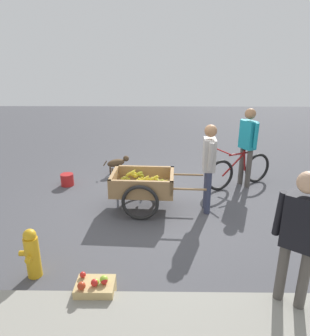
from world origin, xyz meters
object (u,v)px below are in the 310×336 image
Objects in this scene: fruit_cart at (143,186)px; fire_hydrant at (32,253)px; vendor_person at (209,161)px; apple_crate at (95,290)px; bicycle at (239,171)px; dog at (118,163)px; cyclist_person at (248,140)px; plastic_bucket at (67,180)px; bystander_person at (300,233)px.

fruit_cart reaches higher than fire_hydrant.
vendor_person reaches higher than apple_crate.
fruit_cart reaches higher than apple_crate.
apple_crate is (2.42, 3.39, -0.23)m from bicycle.
dog reaches higher than apple_crate.
dog is at bearing -86.47° from apple_crate.
fire_hydrant is (3.41, 3.05, -0.66)m from cyclist_person.
vendor_person is 1.52m from bicycle.
vendor_person is 1.55m from cyclist_person.
vendor_person is 3.16m from plastic_bucket.
fruit_cart is 1.07× the size of vendor_person.
fire_hydrant is at bearing 55.98° from fruit_cart.
dog is 0.35× the size of bystander_person.
fire_hydrant reaches higher than apple_crate.
fruit_cart is 2.94× the size of dog.
cyclist_person reaches higher than dog.
cyclist_person reaches higher than bicycle.
bicycle is at bearing -94.47° from bystander_person.
cyclist_person is (-0.14, -0.07, 0.64)m from bicycle.
plastic_bucket is at bearing -46.14° from bystander_person.
cyclist_person is (-2.11, -1.14, 0.56)m from fruit_cart.
dog is 3.77m from fire_hydrant.
bicycle is at bearing -179.99° from plastic_bucket.
bicycle is at bearing -137.64° from fire_hydrant.
vendor_person is 3.12m from fire_hydrant.
bystander_person reaches higher than fruit_cart.
bicycle is 3.42× the size of apple_crate.
fruit_cart is 6.15× the size of plastic_bucket.
bystander_person is (-0.56, 2.40, 0.04)m from vendor_person.
cyclist_person is at bearing -151.73° from fruit_cart.
fruit_cart reaches higher than dog.
vendor_person is at bearing 51.05° from cyclist_person.
fire_hydrant is 2.44× the size of plastic_bucket.
fruit_cart is at bearing 110.91° from dog.
dog is at bearing -69.09° from fruit_cart.
fire_hydrant is 0.41× the size of bystander_person.
apple_crate is (1.58, 2.25, -0.81)m from vendor_person.
vendor_person reaches higher than dog.
bystander_person is at bearing 85.53° from bicycle.
vendor_person reaches higher than plastic_bucket.
fire_hydrant is at bearing 42.36° from bicycle.
vendor_person is 2.87m from apple_crate.
apple_crate is (2.55, 3.45, -0.87)m from cyclist_person.
plastic_bucket is at bearing -69.70° from apple_crate.
apple_crate is (-0.25, 4.13, -0.14)m from dog.
fire_hydrant is at bearing 80.82° from dog.
fire_hydrant reaches higher than dog.
bystander_person is (-3.39, 3.53, 0.85)m from plastic_bucket.
plastic_bucket is at bearing -21.78° from vendor_person.
dog is 1.31× the size of apple_crate.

